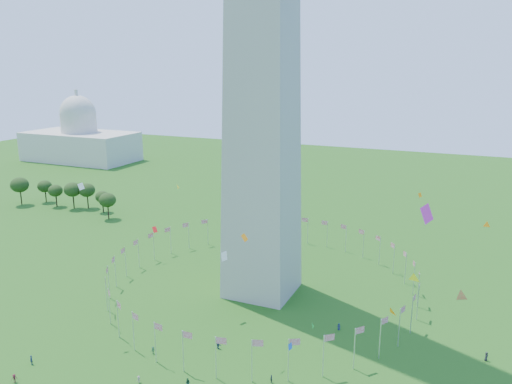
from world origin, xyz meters
TOP-DOWN VIEW (x-y plane):
  - flag_ring at (-0.00, 50.00)m, footprint 80.24×80.24m
  - capitol_building at (-180.00, 180.00)m, footprint 70.00×35.00m
  - kites_aloft at (16.76, 26.85)m, footprint 95.33×78.74m
  - tree_line_west at (-107.28, 90.56)m, footprint 55.53×15.50m

SIDE VIEW (x-z plane):
  - flag_ring at x=0.00m, z-range 0.00..9.00m
  - tree_line_west at x=-107.28m, z-range -0.69..11.25m
  - kites_aloft at x=16.76m, z-range -0.59..40.56m
  - capitol_building at x=-180.00m, z-range 0.00..46.00m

